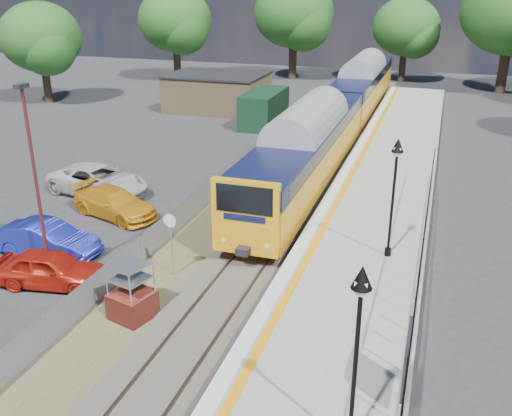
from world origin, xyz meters
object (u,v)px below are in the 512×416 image
at_px(speed_sign, 171,235).
at_px(carpark_lamp, 35,176).
at_px(car_yellow, 114,203).
at_px(train, 341,108).
at_px(victorian_lamp_south, 359,318).
at_px(brick_plinth, 132,293).
at_px(victorian_lamp_north, 395,171).
at_px(car_white, 98,181).
at_px(car_red, 50,268).
at_px(car_blue, 47,239).

bearing_deg(speed_sign, carpark_lamp, -152.80).
xyz_separation_m(speed_sign, car_yellow, (-5.32, 4.62, -1.09)).
bearing_deg(train, speed_sign, -96.56).
relative_size(victorian_lamp_south, brick_plinth, 2.22).
distance_m(victorian_lamp_north, car_white, 16.48).
bearing_deg(victorian_lamp_south, speed_sign, 137.13).
relative_size(train, car_red, 9.95).
bearing_deg(victorian_lamp_north, train, 105.47).
bearing_deg(speed_sign, car_red, -149.32).
bearing_deg(carpark_lamp, car_white, 111.42).
relative_size(speed_sign, car_yellow, 0.56).
bearing_deg(victorian_lamp_south, car_yellow, 137.87).
xyz_separation_m(victorian_lamp_north, car_yellow, (-13.12, 2.05, -3.62)).
distance_m(brick_plinth, car_red, 4.18).
height_order(carpark_lamp, car_red, carpark_lamp).
distance_m(speed_sign, car_red, 4.63).
bearing_deg(car_yellow, victorian_lamp_north, -81.03).
xyz_separation_m(carpark_lamp, car_red, (0.22, -0.20, -3.53)).
bearing_deg(brick_plinth, speed_sign, 90.00).
bearing_deg(train, car_yellow, -114.57).
height_order(train, car_red, train).
xyz_separation_m(brick_plinth, speed_sign, (0.00, 3.06, 0.77)).
bearing_deg(car_blue, car_yellow, -3.46).
bearing_deg(victorian_lamp_north, brick_plinth, -144.15).
relative_size(victorian_lamp_north, train, 0.11).
bearing_deg(car_blue, speed_sign, -89.07).
xyz_separation_m(train, car_yellow, (-7.82, -17.11, -1.66)).
distance_m(train, car_yellow, 18.88).
distance_m(carpark_lamp, car_yellow, 7.42).
distance_m(victorian_lamp_south, car_white, 21.58).
xyz_separation_m(victorian_lamp_south, train, (-5.50, 29.16, -1.96)).
xyz_separation_m(train, car_red, (-6.54, -23.74, -1.64)).
xyz_separation_m(speed_sign, car_white, (-7.69, 6.96, -0.99)).
bearing_deg(car_white, car_yellow, -123.91).
relative_size(car_blue, car_yellow, 0.94).
bearing_deg(victorian_lamp_south, victorian_lamp_north, 91.15).
height_order(train, speed_sign, train).
xyz_separation_m(victorian_lamp_north, speed_sign, (-7.80, -2.57, -2.53)).
height_order(car_blue, car_yellow, car_blue).
distance_m(victorian_lamp_north, car_red, 13.19).
distance_m(brick_plinth, speed_sign, 3.16).
distance_m(victorian_lamp_north, train, 19.97).
bearing_deg(train, car_white, -124.61).
relative_size(victorian_lamp_south, car_yellow, 0.98).
relative_size(carpark_lamp, car_blue, 1.70).
distance_m(victorian_lamp_south, car_yellow, 18.32).
relative_size(train, speed_sign, 15.56).
xyz_separation_m(car_blue, car_yellow, (0.39, 4.57, -0.04)).
bearing_deg(car_blue, victorian_lamp_south, -117.16).
relative_size(train, car_yellow, 8.73).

